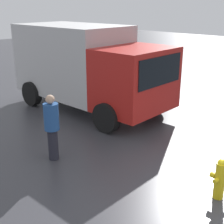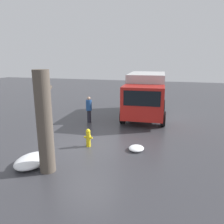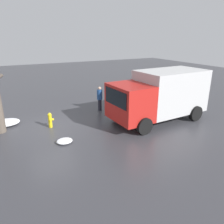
{
  "view_description": "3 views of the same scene",
  "coord_description": "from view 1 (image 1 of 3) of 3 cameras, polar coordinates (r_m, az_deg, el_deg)",
  "views": [
    {
      "loc": [
        -2.3,
        5.18,
        3.63
      ],
      "look_at": [
        3.66,
        -0.65,
        0.72
      ],
      "focal_mm": 50.0,
      "sensor_mm": 36.0,
      "label": 1
    },
    {
      "loc": [
        -8.72,
        -3.57,
        3.97
      ],
      "look_at": [
        3.36,
        -0.18,
        0.84
      ],
      "focal_mm": 35.0,
      "sensor_mm": 36.0,
      "label": 2
    },
    {
      "loc": [
        -2.1,
        -11.49,
        4.81
      ],
      "look_at": [
        3.17,
        -1.3,
        0.79
      ],
      "focal_mm": 35.0,
      "sensor_mm": 36.0,
      "label": 3
    }
  ],
  "objects": [
    {
      "name": "fire_hydrant",
      "position": [
        6.51,
        19.11,
        -11.35
      ],
      "size": [
        0.31,
        0.41,
        0.85
      ],
      "rotation": [
        0.0,
        0.0,
        6.24
      ],
      "color": "yellow",
      "rests_on": "ground_plane"
    },
    {
      "name": "delivery_truck",
      "position": [
        11.11,
        -4.55,
        8.57
      ],
      "size": [
        5.98,
        2.94,
        2.92
      ],
      "rotation": [
        0.0,
        0.0,
        1.62
      ],
      "color": "red",
      "rests_on": "ground_plane"
    },
    {
      "name": "ground_plane",
      "position": [
        6.73,
        18.74,
        -14.57
      ],
      "size": [
        60.0,
        60.0,
        0.0
      ],
      "primitive_type": "plane",
      "color": "#38383D"
    },
    {
      "name": "pedestrian",
      "position": [
        7.55,
        -10.95,
        -2.36
      ],
      "size": [
        0.36,
        0.36,
        1.64
      ],
      "rotation": [
        0.0,
        0.0,
        6.19
      ],
      "color": "#23232D",
      "rests_on": "ground_plane"
    }
  ]
}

